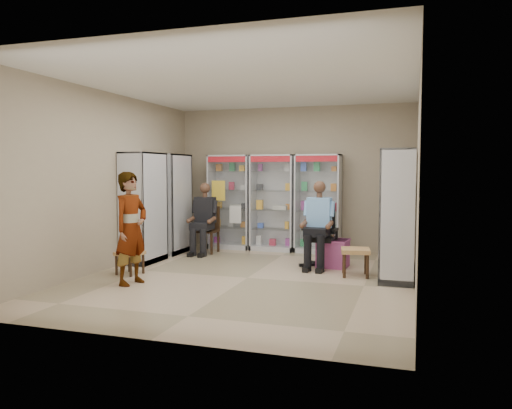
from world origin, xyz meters
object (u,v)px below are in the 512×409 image
(cabinet_left_near, at_px, (144,208))
(seated_shopkeeper, at_px, (319,227))
(office_chair, at_px, (320,235))
(cabinet_left_far, at_px, (172,204))
(wooden_chair, at_px, (207,230))
(cabinet_back_left, at_px, (231,202))
(woven_stool_a, at_px, (355,262))
(cabinet_back_mid, at_px, (273,203))
(standing_man, at_px, (131,228))
(cabinet_right_near, at_px, (398,215))
(pink_trunk, at_px, (333,253))
(woven_stool_b, at_px, (130,263))
(cabinet_right_far, at_px, (400,210))
(cabinet_back_right, at_px, (318,204))

(cabinet_left_near, height_order, seated_shopkeeper, cabinet_left_near)
(office_chair, bearing_deg, seated_shopkeeper, -87.44)
(cabinet_left_far, bearing_deg, wooden_chair, 106.39)
(cabinet_back_left, bearing_deg, woven_stool_a, -35.66)
(cabinet_back_mid, bearing_deg, standing_man, -107.50)
(cabinet_back_left, relative_size, cabinet_right_near, 1.00)
(pink_trunk, bearing_deg, woven_stool_a, -54.42)
(office_chair, bearing_deg, cabinet_left_far, 172.39)
(cabinet_right_near, xyz_separation_m, office_chair, (-1.32, 0.74, -0.45))
(cabinet_back_mid, relative_size, office_chair, 1.82)
(woven_stool_b, bearing_deg, pink_trunk, 27.97)
(cabinet_right_far, bearing_deg, cabinet_right_near, -180.00)
(cabinet_back_left, distance_m, woven_stool_b, 3.21)
(seated_shopkeeper, bearing_deg, cabinet_back_right, 104.04)
(cabinet_right_near, relative_size, seated_shopkeeper, 1.43)
(wooden_chair, height_order, pink_trunk, wooden_chair)
(cabinet_back_left, bearing_deg, cabinet_right_far, -17.75)
(pink_trunk, xyz_separation_m, woven_stool_b, (-3.03, -1.61, -0.06))
(woven_stool_a, bearing_deg, cabinet_left_far, 163.33)
(cabinet_right_near, distance_m, office_chair, 1.57)
(cabinet_left_near, bearing_deg, cabinet_left_far, 180.00)
(cabinet_back_right, distance_m, seated_shopkeeper, 1.60)
(cabinet_back_left, bearing_deg, cabinet_left_far, -135.00)
(cabinet_right_near, height_order, woven_stool_b, cabinet_right_near)
(seated_shopkeeper, bearing_deg, cabinet_left_near, -168.65)
(cabinet_back_right, height_order, pink_trunk, cabinet_back_right)
(cabinet_left_near, height_order, standing_man, cabinet_left_near)
(cabinet_back_left, xyz_separation_m, cabinet_right_near, (3.53, -2.23, 0.00))
(cabinet_right_far, xyz_separation_m, standing_man, (-3.73, -2.51, -0.17))
(cabinet_back_mid, relative_size, woven_stool_a, 4.54)
(standing_man, bearing_deg, woven_stool_a, -51.99)
(seated_shopkeeper, distance_m, woven_stool_a, 0.99)
(cabinet_right_near, distance_m, woven_stool_b, 4.29)
(pink_trunk, bearing_deg, cabinet_back_mid, 135.94)
(cabinet_back_mid, distance_m, standing_man, 3.82)
(office_chair, bearing_deg, cabinet_right_far, 17.99)
(wooden_chair, distance_m, standing_man, 2.94)
(cabinet_back_mid, height_order, seated_shopkeeper, cabinet_back_mid)
(cabinet_back_right, xyz_separation_m, cabinet_right_near, (1.63, -2.23, 0.00))
(cabinet_back_mid, bearing_deg, woven_stool_b, -116.96)
(office_chair, bearing_deg, standing_man, -135.74)
(cabinet_left_far, bearing_deg, cabinet_right_near, 73.75)
(cabinet_left_near, distance_m, woven_stool_a, 3.90)
(cabinet_back_right, distance_m, cabinet_right_far, 1.98)
(cabinet_left_near, bearing_deg, woven_stool_a, 89.34)
(cabinet_back_right, height_order, wooden_chair, cabinet_back_right)
(cabinet_back_left, height_order, seated_shopkeeper, cabinet_back_left)
(cabinet_left_far, xyz_separation_m, woven_stool_b, (0.33, -2.12, -0.81))
(cabinet_back_right, bearing_deg, office_chair, -78.14)
(cabinet_left_near, xyz_separation_m, woven_stool_a, (3.82, -0.04, -0.78))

